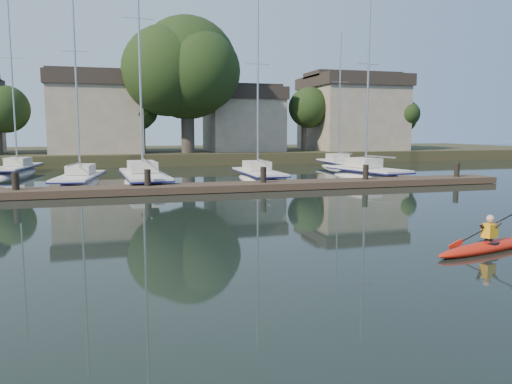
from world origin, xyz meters
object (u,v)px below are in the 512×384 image
object	(u,v)px
dock	(207,187)
sailboat_7	(339,170)
kayak	(492,244)
sailboat_2	(144,188)
sailboat_4	(367,181)
sailboat_1	(80,188)
sailboat_3	(259,183)
sailboat_5	(17,176)

from	to	relation	value
dock	sailboat_7	xyz separation A→B (m)	(13.36, 12.68, -0.39)
kayak	sailboat_2	distance (m)	20.40
dock	sailboat_4	xyz separation A→B (m)	(11.36, 4.16, -0.41)
sailboat_1	sailboat_3	bearing A→B (deg)	6.86
sailboat_5	sailboat_4	bearing A→B (deg)	-15.86
sailboat_2	sailboat_5	world-z (taller)	sailboat_2
kayak	sailboat_1	distance (m)	22.66
kayak	sailboat_7	distance (m)	28.39
sailboat_3	dock	bearing A→B (deg)	-130.38
dock	sailboat_5	bearing A→B (deg)	129.55
dock	sailboat_2	world-z (taller)	sailboat_2
sailboat_5	sailboat_1	bearing A→B (deg)	-53.99
dock	sailboat_3	distance (m)	6.39
sailboat_3	sailboat_4	world-z (taller)	sailboat_4
sailboat_3	sailboat_5	distance (m)	17.84
kayak	sailboat_3	world-z (taller)	sailboat_3
sailboat_1	kayak	bearing A→B (deg)	-51.43
sailboat_1	sailboat_5	bearing A→B (deg)	127.00
dock	sailboat_3	size ratio (longest dim) A/B	2.73
sailboat_5	dock	bearing A→B (deg)	-43.45
sailboat_5	sailboat_7	distance (m)	24.72
sailboat_1	sailboat_2	distance (m)	3.64
sailboat_1	sailboat_7	size ratio (longest dim) A/B	1.07
sailboat_2	sailboat_3	size ratio (longest dim) A/B	1.30
kayak	sailboat_3	bearing A→B (deg)	77.75
kayak	sailboat_4	size ratio (longest dim) A/B	0.33
sailboat_2	sailboat_3	distance (m)	7.12
dock	sailboat_7	bearing A→B (deg)	43.51
sailboat_3	sailboat_5	size ratio (longest dim) A/B	0.89
sailboat_3	sailboat_7	distance (m)	12.10
dock	sailboat_4	size ratio (longest dim) A/B	2.66
kayak	sailboat_7	bearing A→B (deg)	58.07
dock	sailboat_1	bearing A→B (deg)	142.22
sailboat_7	sailboat_5	bearing A→B (deg)	-179.12
kayak	sailboat_5	world-z (taller)	sailboat_5
dock	sailboat_5	distance (m)	17.81
sailboat_2	sailboat_4	bearing A→B (deg)	-4.07
sailboat_1	sailboat_2	xyz separation A→B (m)	(3.56, -0.72, -0.02)
sailboat_3	sailboat_7	size ratio (longest dim) A/B	1.02
sailboat_4	sailboat_5	bearing A→B (deg)	146.22
sailboat_5	sailboat_3	bearing A→B (deg)	-22.84
sailboat_1	sailboat_4	size ratio (longest dim) A/B	1.02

